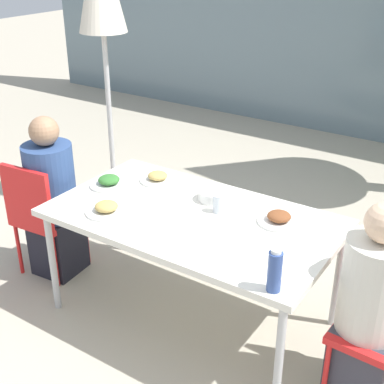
{
  "coord_description": "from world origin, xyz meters",
  "views": [
    {
      "loc": [
        1.53,
        -2.32,
        2.24
      ],
      "look_at": [
        0.0,
        0.0,
        0.89
      ],
      "focal_mm": 50.0,
      "sensor_mm": 36.0,
      "label": 1
    }
  ],
  "objects_px": {
    "chair_left": "(40,211)",
    "chair_right": "(384,313)",
    "drinking_cup": "(218,204)",
    "person_left": "(53,202)",
    "person_right": "(370,312)",
    "bottle": "(275,271)",
    "salad_bowl": "(213,195)"
  },
  "relations": [
    {
      "from": "chair_left",
      "to": "chair_right",
      "type": "bearing_deg",
      "value": 0.1
    },
    {
      "from": "chair_left",
      "to": "drinking_cup",
      "type": "relative_size",
      "value": 7.88
    },
    {
      "from": "chair_left",
      "to": "person_left",
      "type": "bearing_deg",
      "value": 58.06
    },
    {
      "from": "person_right",
      "to": "chair_left",
      "type": "bearing_deg",
      "value": 6.03
    },
    {
      "from": "chair_right",
      "to": "person_right",
      "type": "distance_m",
      "value": 0.1
    },
    {
      "from": "chair_right",
      "to": "drinking_cup",
      "type": "bearing_deg",
      "value": -2.37
    },
    {
      "from": "person_left",
      "to": "chair_right",
      "type": "distance_m",
      "value": 2.25
    },
    {
      "from": "person_left",
      "to": "bottle",
      "type": "distance_m",
      "value": 1.87
    },
    {
      "from": "salad_bowl",
      "to": "drinking_cup",
      "type": "bearing_deg",
      "value": -47.09
    },
    {
      "from": "person_right",
      "to": "chair_right",
      "type": "bearing_deg",
      "value": -121.94
    },
    {
      "from": "person_right",
      "to": "drinking_cup",
      "type": "bearing_deg",
      "value": -7.07
    },
    {
      "from": "person_right",
      "to": "bottle",
      "type": "distance_m",
      "value": 0.6
    },
    {
      "from": "bottle",
      "to": "salad_bowl",
      "type": "distance_m",
      "value": 0.97
    },
    {
      "from": "person_left",
      "to": "salad_bowl",
      "type": "xyz_separation_m",
      "value": [
        1.1,
        0.33,
        0.22
      ]
    },
    {
      "from": "person_left",
      "to": "person_right",
      "type": "bearing_deg",
      "value": -3.89
    },
    {
      "from": "drinking_cup",
      "to": "salad_bowl",
      "type": "bearing_deg",
      "value": 132.91
    },
    {
      "from": "person_left",
      "to": "bottle",
      "type": "height_order",
      "value": "person_left"
    },
    {
      "from": "drinking_cup",
      "to": "person_left",
      "type": "bearing_deg",
      "value": -170.15
    },
    {
      "from": "drinking_cup",
      "to": "chair_left",
      "type": "bearing_deg",
      "value": -166.78
    },
    {
      "from": "person_right",
      "to": "drinking_cup",
      "type": "distance_m",
      "value": 1.04
    },
    {
      "from": "person_left",
      "to": "drinking_cup",
      "type": "xyz_separation_m",
      "value": [
        1.21,
        0.21,
        0.24
      ]
    },
    {
      "from": "bottle",
      "to": "salad_bowl",
      "type": "bearing_deg",
      "value": 138.34
    },
    {
      "from": "chair_left",
      "to": "salad_bowl",
      "type": "bearing_deg",
      "value": 15.03
    },
    {
      "from": "chair_left",
      "to": "chair_right",
      "type": "xyz_separation_m",
      "value": [
        2.29,
        0.2,
        0.0
      ]
    },
    {
      "from": "chair_right",
      "to": "bottle",
      "type": "bearing_deg",
      "value": 47.91
    },
    {
      "from": "chair_left",
      "to": "salad_bowl",
      "type": "height_order",
      "value": "chair_left"
    },
    {
      "from": "bottle",
      "to": "salad_bowl",
      "type": "height_order",
      "value": "bottle"
    },
    {
      "from": "chair_left",
      "to": "bottle",
      "type": "xyz_separation_m",
      "value": [
        1.87,
        -0.23,
        0.34
      ]
    },
    {
      "from": "person_left",
      "to": "chair_right",
      "type": "bearing_deg",
      "value": -1.94
    },
    {
      "from": "person_left",
      "to": "person_right",
      "type": "relative_size",
      "value": 1.02
    },
    {
      "from": "salad_bowl",
      "to": "person_right",
      "type": "bearing_deg",
      "value": -14.94
    },
    {
      "from": "salad_bowl",
      "to": "person_left",
      "type": "bearing_deg",
      "value": -163.43
    }
  ]
}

